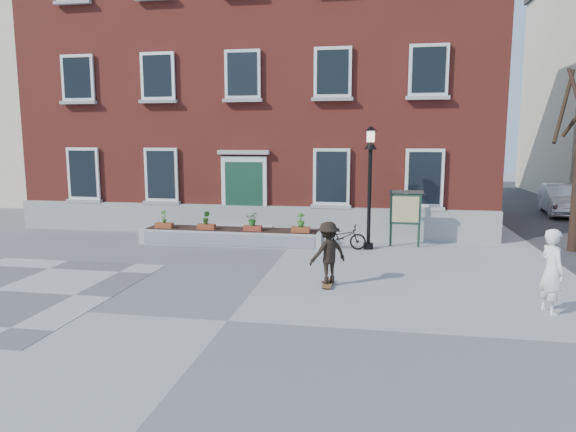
% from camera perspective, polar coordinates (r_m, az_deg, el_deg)
% --- Properties ---
extents(ground, '(100.00, 100.00, 0.00)m').
position_cam_1_polar(ground, '(10.31, -6.74, -11.51)').
color(ground, gray).
rests_on(ground, ground).
extents(distant_building, '(10.00, 12.00, 13.00)m').
position_cam_1_polar(distant_building, '(36.04, -26.04, 12.45)').
color(distant_building, beige).
rests_on(distant_building, ground).
extents(bicycle, '(1.56, 0.60, 0.81)m').
position_cam_1_polar(bicycle, '(16.65, 6.03, -2.30)').
color(bicycle, black).
rests_on(bicycle, ground).
extents(parked_car, '(2.10, 4.55, 1.45)m').
position_cam_1_polar(parked_car, '(27.10, 28.24, 1.60)').
color(parked_car, silver).
rests_on(parked_car, ground).
extents(bystander, '(0.59, 0.73, 1.75)m').
position_cam_1_polar(bystander, '(11.73, 27.25, -5.49)').
color(bystander, white).
rests_on(bystander, ground).
extents(brick_building, '(18.40, 10.85, 12.60)m').
position_cam_1_polar(brick_building, '(23.90, -1.83, 15.22)').
color(brick_building, maroon).
rests_on(brick_building, ground).
extents(planter_assembly, '(6.20, 1.12, 1.15)m').
position_cam_1_polar(planter_assembly, '(17.43, -6.26, -2.14)').
color(planter_assembly, '#B6B6B2').
rests_on(planter_assembly, ground).
extents(lamp_post, '(0.40, 0.40, 3.93)m').
position_cam_1_polar(lamp_post, '(16.50, 9.10, 5.02)').
color(lamp_post, black).
rests_on(lamp_post, ground).
extents(notice_board, '(1.10, 0.16, 1.87)m').
position_cam_1_polar(notice_board, '(17.21, 12.92, 0.78)').
color(notice_board, '#1A3424').
rests_on(notice_board, ground).
extents(skateboarder, '(1.11, 1.03, 1.57)m').
position_cam_1_polar(skateboarder, '(12.40, 4.48, -4.08)').
color(skateboarder, brown).
rests_on(skateboarder, ground).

